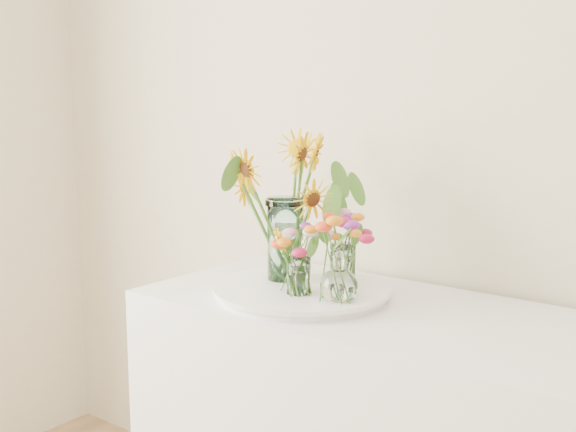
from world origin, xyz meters
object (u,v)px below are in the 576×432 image
at_px(tray, 302,292).
at_px(small_vase_a, 299,276).
at_px(mason_jar, 285,239).
at_px(small_vase_b, 339,274).
at_px(small_vase_c, 343,266).

relative_size(tray, small_vase_a, 4.30).
relative_size(mason_jar, small_vase_a, 2.22).
bearing_deg(mason_jar, small_vase_a, -39.49).
height_order(tray, small_vase_a, small_vase_a).
relative_size(small_vase_a, small_vase_b, 0.76).
bearing_deg(small_vase_c, mason_jar, -167.98).
distance_m(small_vase_a, small_vase_b, 0.12).
relative_size(small_vase_a, small_vase_c, 0.88).
bearing_deg(small_vase_c, tray, -139.48).
distance_m(small_vase_a, small_vase_c, 0.15).
relative_size(mason_jar, small_vase_b, 1.68).
xyz_separation_m(small_vase_a, small_vase_c, (0.05, 0.14, 0.01)).
height_order(tray, small_vase_c, small_vase_c).
xyz_separation_m(tray, small_vase_c, (0.09, 0.07, 0.07)).
relative_size(small_vase_b, small_vase_c, 1.16).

